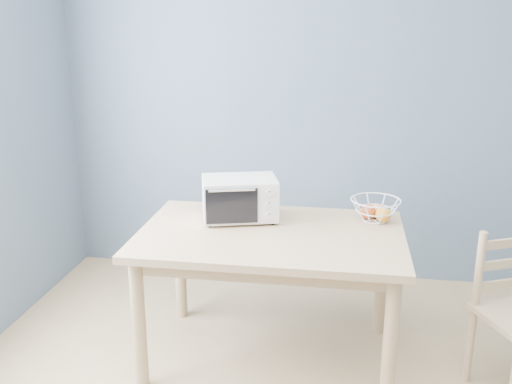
# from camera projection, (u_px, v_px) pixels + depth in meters

# --- Properties ---
(room) EXTENTS (4.01, 4.51, 2.61)m
(room) POSITION_uv_depth(u_px,v_px,m) (340.00, 195.00, 1.79)
(room) COLOR tan
(room) RESTS_ON ground
(dining_table) EXTENTS (1.40, 0.90, 0.75)m
(dining_table) POSITION_uv_depth(u_px,v_px,m) (271.00, 250.00, 3.05)
(dining_table) COLOR tan
(dining_table) RESTS_ON ground
(toaster_oven) EXTENTS (0.47, 0.39, 0.24)m
(toaster_oven) POSITION_uv_depth(u_px,v_px,m) (237.00, 198.00, 3.17)
(toaster_oven) COLOR white
(toaster_oven) RESTS_ON dining_table
(fruit_basket) EXTENTS (0.35, 0.35, 0.13)m
(fruit_basket) POSITION_uv_depth(u_px,v_px,m) (375.00, 210.00, 3.17)
(fruit_basket) COLOR silver
(fruit_basket) RESTS_ON dining_table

